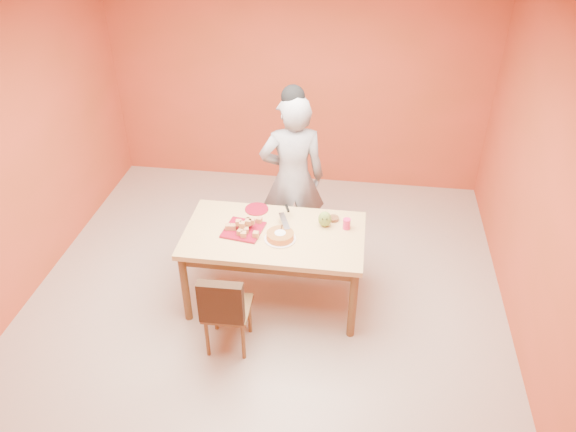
# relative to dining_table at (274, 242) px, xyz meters

# --- Properties ---
(floor) EXTENTS (5.00, 5.00, 0.00)m
(floor) POSITION_rel_dining_table_xyz_m (-0.09, -0.19, -0.67)
(floor) COLOR #B8AF9D
(floor) RESTS_ON ground
(ceiling) EXTENTS (5.00, 5.00, 0.00)m
(ceiling) POSITION_rel_dining_table_xyz_m (-0.09, -0.19, 2.03)
(ceiling) COLOR white
(ceiling) RESTS_ON wall_back
(wall_back) EXTENTS (4.50, 0.00, 4.50)m
(wall_back) POSITION_rel_dining_table_xyz_m (-0.09, 2.31, 0.68)
(wall_back) COLOR #D34A30
(wall_back) RESTS_ON floor
(wall_right) EXTENTS (0.00, 5.00, 5.00)m
(wall_right) POSITION_rel_dining_table_xyz_m (2.16, -0.19, 0.68)
(wall_right) COLOR #D34A30
(wall_right) RESTS_ON floor
(dining_table) EXTENTS (1.60, 0.90, 0.76)m
(dining_table) POSITION_rel_dining_table_xyz_m (0.00, 0.00, 0.00)
(dining_table) COLOR #E3B276
(dining_table) RESTS_ON floor
(dining_chair) EXTENTS (0.39, 0.45, 0.83)m
(dining_chair) POSITION_rel_dining_table_xyz_m (-0.30, -0.66, -0.23)
(dining_chair) COLOR brown
(dining_chair) RESTS_ON floor
(pastry_pile) EXTENTS (0.30, 0.30, 0.10)m
(pastry_pile) POSITION_rel_dining_table_xyz_m (-0.28, -0.00, 0.16)
(pastry_pile) COLOR tan
(pastry_pile) RESTS_ON pastry_platter
(person) EXTENTS (0.73, 0.56, 1.77)m
(person) POSITION_rel_dining_table_xyz_m (0.06, 0.76, 0.22)
(person) COLOR gray
(person) RESTS_ON floor
(pastry_platter) EXTENTS (0.38, 0.38, 0.02)m
(pastry_platter) POSITION_rel_dining_table_xyz_m (-0.28, -0.00, 0.10)
(pastry_platter) COLOR maroon
(pastry_platter) RESTS_ON dining_table
(red_dinner_plate) EXTENTS (0.29, 0.29, 0.01)m
(red_dinner_plate) POSITION_rel_dining_table_xyz_m (-0.22, 0.35, 0.10)
(red_dinner_plate) COLOR maroon
(red_dinner_plate) RESTS_ON dining_table
(white_cake_plate) EXTENTS (0.37, 0.37, 0.01)m
(white_cake_plate) POSITION_rel_dining_table_xyz_m (0.07, -0.09, 0.10)
(white_cake_plate) COLOR white
(white_cake_plate) RESTS_ON dining_table
(sponge_cake) EXTENTS (0.26, 0.26, 0.05)m
(sponge_cake) POSITION_rel_dining_table_xyz_m (0.07, -0.09, 0.13)
(sponge_cake) COLOR orange
(sponge_cake) RESTS_ON white_cake_plate
(cake_server) EXTENTS (0.14, 0.27, 0.01)m
(cake_server) POSITION_rel_dining_table_xyz_m (0.08, 0.09, 0.17)
(cake_server) COLOR silver
(cake_server) RESTS_ON sponge_cake
(egg_ornament) EXTENTS (0.13, 0.11, 0.15)m
(egg_ornament) POSITION_rel_dining_table_xyz_m (0.44, 0.17, 0.17)
(egg_ornament) COLOR olive
(egg_ornament) RESTS_ON dining_table
(magenta_glass) EXTENTS (0.09, 0.09, 0.10)m
(magenta_glass) POSITION_rel_dining_table_xyz_m (0.63, 0.16, 0.14)
(magenta_glass) COLOR #D92060
(magenta_glass) RESTS_ON dining_table
(checker_tin) EXTENTS (0.11, 0.11, 0.03)m
(checker_tin) POSITION_rel_dining_table_xyz_m (0.51, 0.28, 0.11)
(checker_tin) COLOR #3D1A10
(checker_tin) RESTS_ON dining_table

